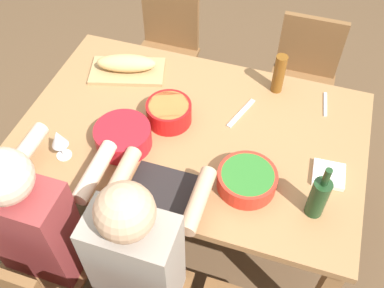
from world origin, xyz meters
name	(u,v)px	position (x,y,z in m)	size (l,w,h in m)	color
ground_plane	(192,209)	(0.00, 0.00, 0.00)	(8.00, 8.00, 0.00)	brown
dining_table	(192,140)	(0.00, 0.00, 0.66)	(1.66, 1.06, 0.74)	#9E7044
chair_far_right	(303,77)	(0.46, 0.85, 0.48)	(0.40, 0.40, 0.85)	brown
chair_near_left	(32,284)	(-0.46, -0.85, 0.48)	(0.40, 0.40, 0.85)	brown
diner_near_left	(41,224)	(-0.46, -0.67, 0.70)	(0.41, 0.53, 1.20)	#2D2D38
chair_far_left	(167,49)	(-0.46, 0.85, 0.48)	(0.40, 0.40, 0.85)	brown
diner_near_center	(141,255)	(0.00, -0.67, 0.70)	(0.41, 0.53, 1.20)	#2D2D38
serving_bowl_greens	(247,179)	(0.33, -0.24, 0.79)	(0.26, 0.26, 0.09)	red
serving_bowl_pasta	(123,136)	(-0.28, -0.19, 0.80)	(0.26, 0.26, 0.10)	#B21923
serving_bowl_fruit	(169,112)	(-0.13, 0.02, 0.80)	(0.22, 0.22, 0.11)	red
cutting_board	(128,71)	(-0.46, 0.29, 0.75)	(0.40, 0.22, 0.02)	tan
bread_loaf	(126,63)	(-0.46, 0.29, 0.81)	(0.32, 0.11, 0.09)	tan
wine_bottle	(319,197)	(0.63, -0.28, 0.85)	(0.08, 0.08, 0.29)	#193819
beer_bottle	(279,74)	(0.33, 0.40, 0.85)	(0.06, 0.06, 0.22)	brown
wine_glass	(59,139)	(-0.51, -0.34, 0.86)	(0.08, 0.08, 0.17)	silver
fork_far_right	(325,104)	(0.60, 0.37, 0.74)	(0.02, 0.17, 0.01)	silver
placemat_near_center	(166,190)	(0.00, -0.37, 0.74)	(0.32, 0.23, 0.01)	black
carving_knife	(241,113)	(0.20, 0.18, 0.74)	(0.23, 0.02, 0.01)	silver
napkin_stack	(329,175)	(0.66, -0.08, 0.75)	(0.14, 0.14, 0.02)	white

